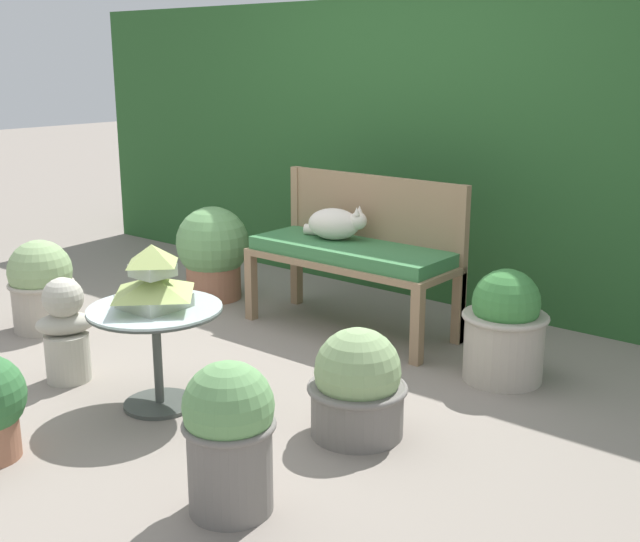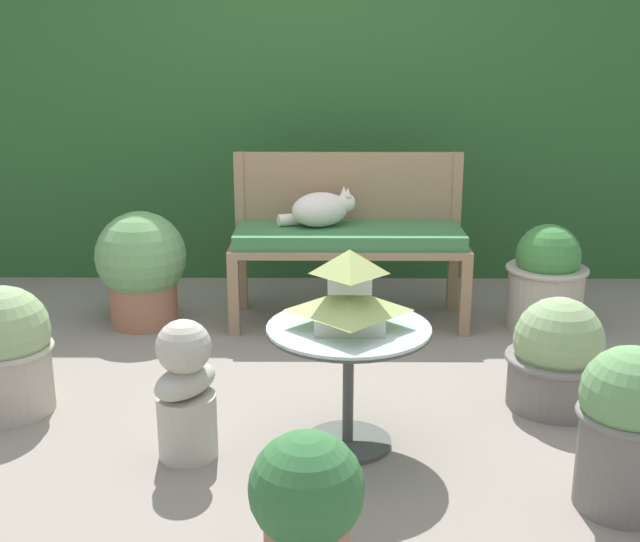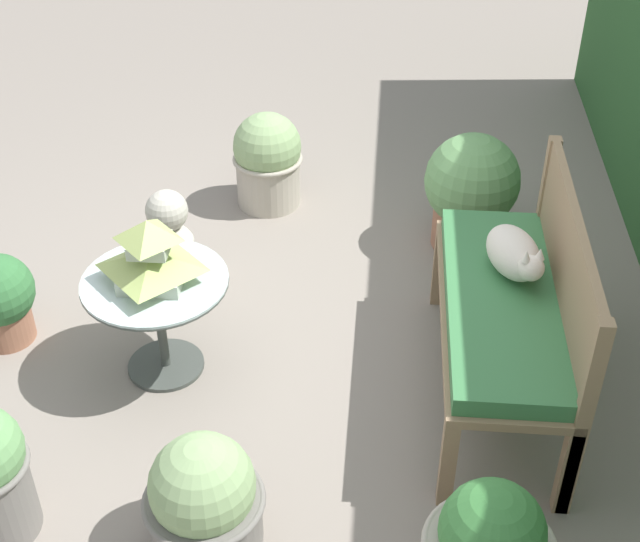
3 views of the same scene
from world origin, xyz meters
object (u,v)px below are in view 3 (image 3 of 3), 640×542
garden_bench (502,310)px  cat (515,254)px  potted_plant_patio_mid (204,499)px  potted_plant_bench_left (471,191)px  potted_plant_bench_right (268,160)px  garden_bust (170,241)px  pagoda_birdhouse (151,255)px  patio_table (157,300)px

garden_bench → cat: 0.25m
cat → potted_plant_patio_mid: 1.63m
potted_plant_bench_left → potted_plant_bench_right: potted_plant_bench_left is taller
garden_bench → potted_plant_bench_left: size_ratio=2.03×
garden_bust → potted_plant_bench_left: 1.62m
garden_bust → potted_plant_patio_mid: garden_bust is taller
garden_bench → potted_plant_bench_right: bearing=-141.7°
potted_plant_bench_right → cat: bearing=42.5°
garden_bench → pagoda_birdhouse: bearing=-91.5°
cat → garden_bust: 1.76m
potted_plant_bench_right → potted_plant_patio_mid: bearing=1.8°
pagoda_birdhouse → potted_plant_bench_left: size_ratio=0.55×
pagoda_birdhouse → potted_plant_patio_mid: (0.94, 0.37, -0.41)m
garden_bust → potted_plant_patio_mid: size_ratio=1.12×
cat → garden_bust: cat is taller
garden_bench → pagoda_birdhouse: size_ratio=3.70×
potted_plant_patio_mid → potted_plant_bench_right: bearing=-178.2°
patio_table → potted_plant_bench_right: potted_plant_bench_right is taller
patio_table → potted_plant_patio_mid: size_ratio=1.29×
cat → potted_plant_bench_right: (-1.36, -1.25, -0.37)m
garden_bench → potted_plant_bench_right: (-1.52, -1.20, -0.19)m
pagoda_birdhouse → garden_bust: size_ratio=0.64×
patio_table → garden_bust: size_ratio=1.15×
pagoda_birdhouse → potted_plant_patio_mid: pagoda_birdhouse is taller
garden_bust → patio_table: bearing=-50.6°
garden_bench → potted_plant_patio_mid: bearing=-51.5°
pagoda_birdhouse → potted_plant_patio_mid: size_ratio=0.72×
garden_bench → garden_bust: size_ratio=2.37×
patio_table → garden_bust: (-0.63, -0.09, -0.13)m
patio_table → potted_plant_bench_left: 1.84m
pagoda_birdhouse → potted_plant_bench_left: bearing=128.3°
pagoda_birdhouse → cat: bearing=94.4°
cat → potted_plant_bench_right: 1.88m
pagoda_birdhouse → garden_bust: pagoda_birdhouse is taller
patio_table → potted_plant_bench_left: (-1.14, 1.45, -0.06)m
garden_bust → pagoda_birdhouse: bearing=-50.6°
garden_bust → potted_plant_bench_right: (-0.85, 0.39, 0.01)m
potted_plant_patio_mid → pagoda_birdhouse: bearing=-158.4°
patio_table → potted_plant_patio_mid: (0.94, 0.37, -0.17)m
pagoda_birdhouse → garden_bust: 0.74m
garden_bench → potted_plant_bench_right: size_ratio=2.33×
cat → potted_plant_patio_mid: size_ratio=0.90×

